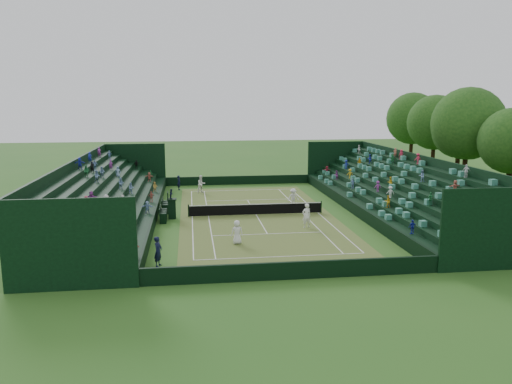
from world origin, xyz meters
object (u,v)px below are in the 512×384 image
at_px(tennis_net, 256,209).
at_px(player_far_east, 293,198).
at_px(player_near_west, 237,232).
at_px(umpire_chair, 172,206).
at_px(player_near_east, 307,216).
at_px(player_far_west, 201,184).

bearing_deg(tennis_net, player_far_east, 36.55).
bearing_deg(tennis_net, player_near_west, -105.91).
bearing_deg(umpire_chair, player_near_west, -60.12).
relative_size(player_near_west, player_near_east, 0.87).
bearing_deg(player_far_east, tennis_net, -153.00).
relative_size(player_near_west, player_far_west, 0.88).
xyz_separation_m(tennis_net, player_near_west, (-2.46, -8.65, 0.31)).
height_order(player_near_west, player_far_west, player_far_west).
bearing_deg(player_far_east, player_far_west, 126.17).
bearing_deg(player_near_east, player_far_east, -105.16).
distance_m(tennis_net, player_near_west, 8.99).
relative_size(player_near_east, player_far_east, 1.12).
bearing_deg(player_near_east, player_near_west, 22.09).
height_order(tennis_net, player_near_east, player_near_east).
relative_size(player_near_west, player_far_east, 0.98).
distance_m(umpire_chair, player_near_west, 9.43).
relative_size(player_far_west, player_far_east, 1.10).
bearing_deg(player_far_east, player_near_west, -128.38).
bearing_deg(umpire_chair, player_far_east, 16.87).
bearing_deg(tennis_net, umpire_chair, -176.22).
height_order(player_near_west, player_near_east, player_near_east).
bearing_deg(player_far_east, player_near_east, -103.79).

